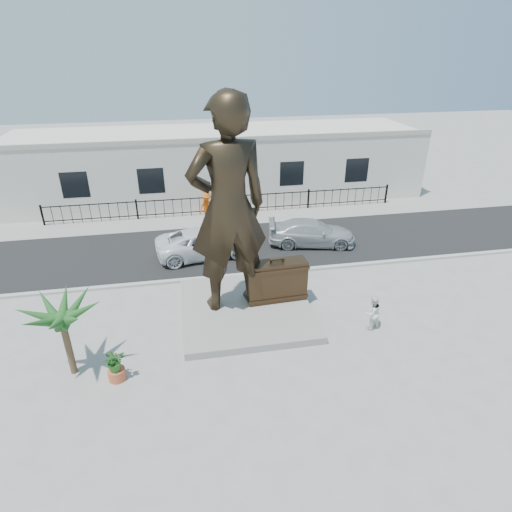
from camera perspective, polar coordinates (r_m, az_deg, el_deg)
The scene contains 16 objects.
ground at distance 16.62m, azimuth 1.27°, elevation -10.19°, with size 100.00×100.00×0.00m, color #9E9991.
street at distance 23.40m, azimuth -2.66°, elevation 1.52°, with size 40.00×7.00×0.01m, color black.
curb at distance 20.30m, azimuth -1.28°, elevation -2.50°, with size 40.00×0.25×0.12m, color #A5A399.
far_sidewalk at distance 27.05m, azimuth -3.86°, elevation 5.10°, with size 40.00×2.50×0.02m, color #9E9991.
plinth at distance 17.66m, azimuth -1.31°, elevation -7.09°, with size 5.20×5.20×0.30m, color gray.
fence at distance 27.58m, azimuth -4.10°, elevation 6.84°, with size 22.00×0.10×1.20m, color black.
building at distance 31.10m, azimuth -5.13°, elevation 12.21°, with size 28.00×7.00×4.40m, color silver.
statue at distance 15.91m, azimuth -3.75°, elevation 6.41°, with size 3.04×2.00×8.34m, color #2C2216.
suitcase at distance 17.63m, azimuth 2.74°, elevation -3.31°, with size 2.45×0.78×1.73m, color #332415.
tourist at distance 17.04m, azimuth 15.24°, elevation -7.29°, with size 0.69×0.54×1.43m, color white.
car_white at distance 22.12m, azimuth -6.75°, elevation 1.80°, with size 2.32×5.04×1.40m, color white.
car_silver at distance 23.37m, azimuth 7.46°, elevation 3.10°, with size 1.90×4.66×1.35m, color #A6A9AB.
worker at distance 26.65m, azimuth -6.58°, elevation 6.62°, with size 1.10×0.63×1.70m, color #DB510B.
palm_tree at distance 16.16m, azimuth -23.03°, elevation -14.03°, with size 1.80×1.80×3.20m, color #1C4A1B, non-canonical shape.
planter at distance 15.27m, azimuth -18.05°, elevation -14.75°, with size 0.56×0.56×0.40m, color #C05532.
shrub at distance 14.90m, azimuth -18.37°, elevation -13.06°, with size 0.69×0.60×0.77m, color #296220.
Camera 1 is at (-2.76, -12.97, 10.02)m, focal length 30.00 mm.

